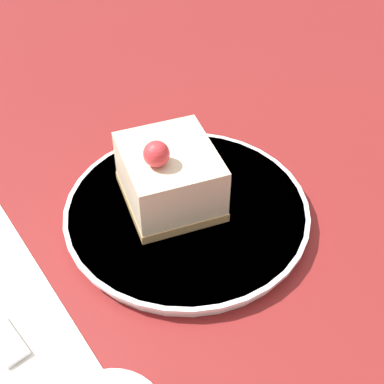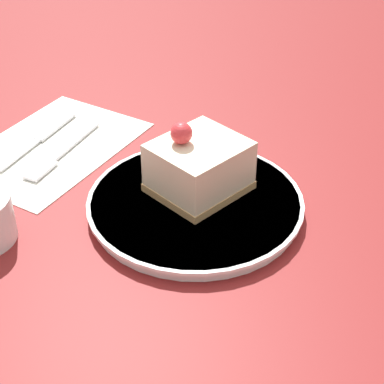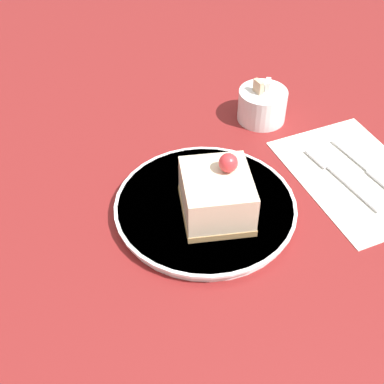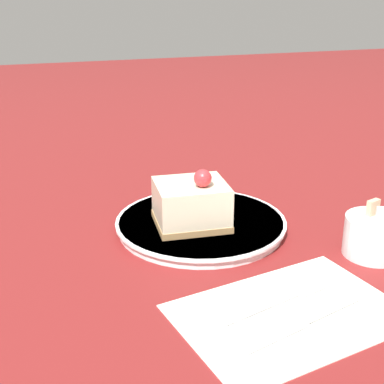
% 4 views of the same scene
% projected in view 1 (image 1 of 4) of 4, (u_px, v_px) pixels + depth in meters
% --- Properties ---
extents(ground_plane, '(4.00, 4.00, 0.00)m').
position_uv_depth(ground_plane, '(145.00, 210.00, 0.58)').
color(ground_plane, maroon).
extents(plate, '(0.26, 0.26, 0.02)m').
position_uv_depth(plate, '(187.00, 212.00, 0.57)').
color(plate, white).
rests_on(plate, ground_plane).
extents(cake_slice, '(0.10, 0.11, 0.09)m').
position_uv_depth(cake_slice, '(169.00, 176.00, 0.55)').
color(cake_slice, '#AD8451').
rests_on(cake_slice, plate).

